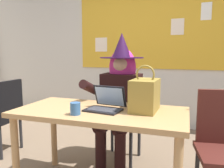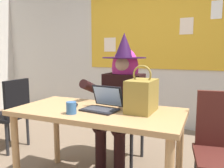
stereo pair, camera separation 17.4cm
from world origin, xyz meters
The scene contains 10 objects.
wall_back_bulletin centered at (0.00, 2.14, 1.33)m, with size 6.64×2.22×2.63m.
desk_main centered at (0.05, 0.10, 0.64)m, with size 1.45×0.76×0.73m.
chair_at_desk centered at (0.01, 0.80, 0.51)m, with size 0.42×0.42×0.91m.
person_costumed centered at (0.01, 0.68, 0.79)m, with size 0.61×0.71×1.42m.
laptop centered at (0.09, 0.12, 0.78)m, with size 0.31×0.28×0.20m.
computer_mouse centered at (-0.18, 0.08, 0.75)m, with size 0.06×0.10×0.03m, color black.
handbag centered at (0.40, 0.20, 0.86)m, with size 0.20×0.30×0.38m.
coffee_mug centered at (-0.07, -0.11, 0.78)m, with size 0.08×0.08×0.10m, color #336099.
chair_spare_by_window centered at (-1.35, 0.39, 0.49)m, with size 0.45×0.45×0.89m.
chair_extra_corner centered at (1.01, 0.32, 0.51)m, with size 0.50×0.50×0.91m.
Camera 1 is at (0.81, -1.59, 1.20)m, focal length 36.32 mm.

